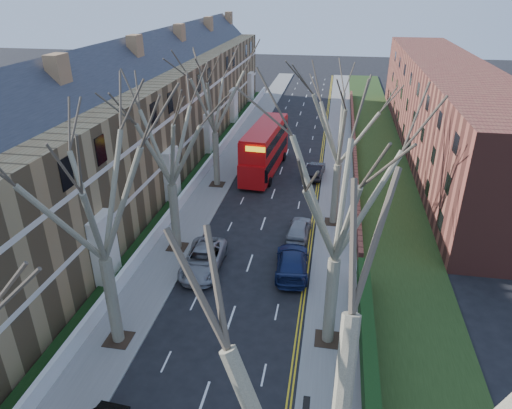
% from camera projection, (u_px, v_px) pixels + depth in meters
% --- Properties ---
extents(pavement_left, '(3.00, 102.00, 0.12)m').
position_uv_depth(pavement_left, '(238.00, 149.00, 54.56)').
color(pavement_left, slate).
rests_on(pavement_left, ground).
extents(pavement_right, '(3.00, 102.00, 0.12)m').
position_uv_depth(pavement_right, '(339.00, 155.00, 52.70)').
color(pavement_right, slate).
rests_on(pavement_right, ground).
extents(terrace_left, '(9.70, 78.00, 13.60)m').
position_uv_depth(terrace_left, '(147.00, 119.00, 46.27)').
color(terrace_left, olive).
rests_on(terrace_left, ground).
extents(flats_right, '(13.97, 54.00, 10.00)m').
position_uv_depth(flats_right, '(444.00, 108.00, 52.31)').
color(flats_right, brown).
rests_on(flats_right, ground).
extents(front_wall_left, '(0.30, 78.00, 1.00)m').
position_uv_depth(front_wall_left, '(206.00, 167.00, 47.49)').
color(front_wall_left, white).
rests_on(front_wall_left, ground).
extents(grass_verge_right, '(6.00, 102.00, 0.06)m').
position_uv_depth(grass_verge_right, '(379.00, 156.00, 51.96)').
color(grass_verge_right, '#1F3513').
rests_on(grass_verge_right, ground).
extents(tree_left_mid, '(10.50, 10.50, 14.71)m').
position_uv_depth(tree_left_mid, '(92.00, 183.00, 21.13)').
color(tree_left_mid, brown).
rests_on(tree_left_mid, ground).
extents(tree_left_far, '(10.15, 10.15, 14.22)m').
position_uv_depth(tree_left_far, '(167.00, 129.00, 30.13)').
color(tree_left_far, brown).
rests_on(tree_left_far, ground).
extents(tree_left_dist, '(10.50, 10.50, 14.71)m').
position_uv_depth(tree_left_dist, '(213.00, 87.00, 40.62)').
color(tree_left_dist, brown).
rests_on(tree_left_dist, ground).
extents(tree_right_mid, '(10.50, 10.50, 14.71)m').
position_uv_depth(tree_right_mid, '(341.00, 183.00, 21.13)').
color(tree_right_mid, brown).
rests_on(tree_right_mid, ground).
extents(tree_right_far, '(10.15, 10.15, 14.22)m').
position_uv_depth(tree_right_far, '(342.00, 113.00, 33.67)').
color(tree_right_far, brown).
rests_on(tree_right_far, ground).
extents(double_decker_bus, '(3.54, 11.75, 4.82)m').
position_uv_depth(double_decker_bus, '(265.00, 150.00, 47.12)').
color(double_decker_bus, red).
rests_on(double_decker_bus, ground).
extents(car_left_far, '(2.80, 5.62, 1.53)m').
position_uv_depth(car_left_far, '(203.00, 260.00, 31.38)').
color(car_left_far, gray).
rests_on(car_left_far, ground).
extents(car_right_near, '(2.56, 5.48, 1.55)m').
position_uv_depth(car_right_near, '(292.00, 262.00, 31.09)').
color(car_right_near, navy).
rests_on(car_right_near, ground).
extents(car_right_mid, '(1.90, 4.22, 1.41)m').
position_uv_depth(car_right_mid, '(299.00, 228.00, 35.52)').
color(car_right_mid, gray).
rests_on(car_right_mid, ground).
extents(car_right_far, '(1.97, 4.56, 1.46)m').
position_uv_depth(car_right_far, '(315.00, 170.00, 46.48)').
color(car_right_far, black).
rests_on(car_right_far, ground).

